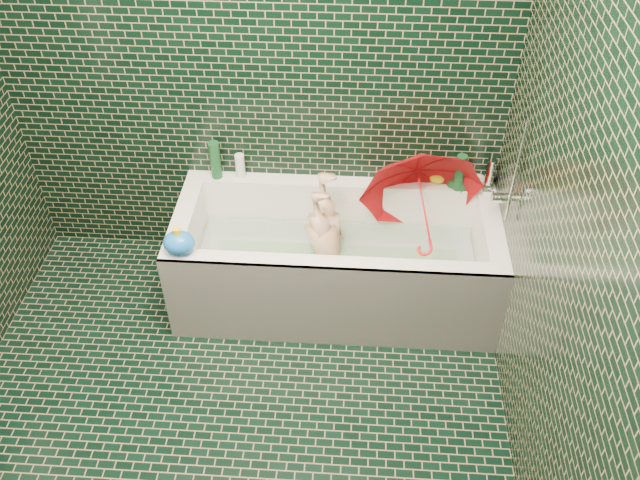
# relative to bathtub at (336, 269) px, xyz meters

# --- Properties ---
(floor) EXTENTS (2.80, 2.80, 0.00)m
(floor) POSITION_rel_bathtub_xyz_m (-0.45, -1.01, -0.21)
(floor) COLOR black
(floor) RESTS_ON ground
(wall_back) EXTENTS (2.80, 0.00, 2.80)m
(wall_back) POSITION_rel_bathtub_xyz_m (-0.45, 0.39, 1.04)
(wall_back) COLOR black
(wall_back) RESTS_ON floor
(wall_right) EXTENTS (0.00, 2.80, 2.80)m
(wall_right) POSITION_rel_bathtub_xyz_m (0.85, -1.01, 1.04)
(wall_right) COLOR black
(wall_right) RESTS_ON floor
(bathtub) EXTENTS (1.70, 0.75, 0.55)m
(bathtub) POSITION_rel_bathtub_xyz_m (0.00, 0.00, 0.00)
(bathtub) COLOR white
(bathtub) RESTS_ON floor
(bath_mat) EXTENTS (1.35, 0.47, 0.01)m
(bath_mat) POSITION_rel_bathtub_xyz_m (0.00, 0.02, -0.06)
(bath_mat) COLOR green
(bath_mat) RESTS_ON bathtub
(water) EXTENTS (1.48, 0.53, 0.00)m
(water) POSITION_rel_bathtub_xyz_m (0.00, 0.02, 0.09)
(water) COLOR silver
(water) RESTS_ON bathtub
(faucet) EXTENTS (0.18, 0.19, 0.55)m
(faucet) POSITION_rel_bathtub_xyz_m (0.81, 0.01, 0.56)
(faucet) COLOR silver
(faucet) RESTS_ON wall_right
(child) EXTENTS (0.95, 0.51, 0.28)m
(child) POSITION_rel_bathtub_xyz_m (-0.04, 0.02, 0.10)
(child) COLOR tan
(child) RESTS_ON bathtub
(umbrella) EXTENTS (0.87, 0.78, 0.93)m
(umbrella) POSITION_rel_bathtub_xyz_m (0.45, 0.11, 0.36)
(umbrella) COLOR red
(umbrella) RESTS_ON bathtub
(soap_bottle_a) EXTENTS (0.14, 0.14, 0.28)m
(soap_bottle_a) POSITION_rel_bathtub_xyz_m (0.77, 0.34, 0.34)
(soap_bottle_a) COLOR white
(soap_bottle_a) RESTS_ON bathtub
(soap_bottle_b) EXTENTS (0.11, 0.11, 0.19)m
(soap_bottle_b) POSITION_rel_bathtub_xyz_m (0.79, 0.36, 0.34)
(soap_bottle_b) COLOR #3A1C6C
(soap_bottle_b) RESTS_ON bathtub
(soap_bottle_c) EXTENTS (0.18, 0.18, 0.18)m
(soap_bottle_c) POSITION_rel_bathtub_xyz_m (0.63, 0.30, 0.34)
(soap_bottle_c) COLOR #144621
(soap_bottle_c) RESTS_ON bathtub
(bottle_right_tall) EXTENTS (0.06, 0.06, 0.21)m
(bottle_right_tall) POSITION_rel_bathtub_xyz_m (0.64, 0.32, 0.44)
(bottle_right_tall) COLOR #144621
(bottle_right_tall) RESTS_ON bathtub
(bottle_right_pump) EXTENTS (0.06, 0.06, 0.20)m
(bottle_right_pump) POSITION_rel_bathtub_xyz_m (0.80, 0.32, 0.44)
(bottle_right_pump) COLOR silver
(bottle_right_pump) RESTS_ON bathtub
(bottle_left_tall) EXTENTS (0.08, 0.08, 0.22)m
(bottle_left_tall) POSITION_rel_bathtub_xyz_m (-0.68, 0.34, 0.45)
(bottle_left_tall) COLOR #144621
(bottle_left_tall) RESTS_ON bathtub
(bottle_left_short) EXTENTS (0.06, 0.06, 0.14)m
(bottle_left_short) POSITION_rel_bathtub_xyz_m (-0.55, 0.35, 0.41)
(bottle_left_short) COLOR white
(bottle_left_short) RESTS_ON bathtub
(rubber_duck) EXTENTS (0.11, 0.07, 0.09)m
(rubber_duck) POSITION_rel_bathtub_xyz_m (0.54, 0.36, 0.38)
(rubber_duck) COLOR yellow
(rubber_duck) RESTS_ON bathtub
(bath_toy) EXTENTS (0.18, 0.16, 0.15)m
(bath_toy) POSITION_rel_bathtub_xyz_m (-0.75, -0.29, 0.41)
(bath_toy) COLOR blue
(bath_toy) RESTS_ON bathtub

